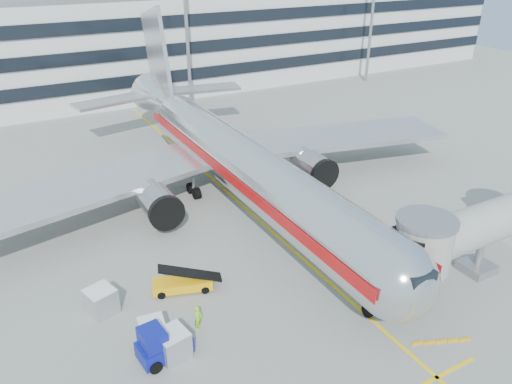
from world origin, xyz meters
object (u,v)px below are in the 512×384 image
cargo_container_left (152,332)px  cargo_container_right (101,301)px  cargo_container_front (173,344)px  ramp_worker (198,318)px  main_jet (233,157)px  baggage_tug (161,345)px  belt_loader (183,283)px

cargo_container_left → cargo_container_right: size_ratio=0.80×
cargo_container_left → cargo_container_front: 1.82m
ramp_worker → main_jet: bearing=13.9°
baggage_tug → ramp_worker: 3.14m
baggage_tug → main_jet: bearing=51.8°
cargo_container_right → ramp_worker: bearing=-42.7°
main_jet → cargo_container_left: (-13.18, -15.24, -3.41)m
baggage_tug → cargo_container_front: baggage_tug is taller
baggage_tug → cargo_container_right: 6.20m
baggage_tug → cargo_container_right: (-2.09, 5.84, -0.08)m
cargo_container_right → belt_loader: bearing=-3.3°
belt_loader → baggage_tug: (-3.50, -5.52, 0.41)m
baggage_tug → cargo_container_right: bearing=109.7°
baggage_tug → ramp_worker: size_ratio=1.85×
belt_loader → cargo_container_front: belt_loader is taller
ramp_worker → belt_loader: bearing=39.3°
belt_loader → ramp_worker: belt_loader is taller
main_jet → ramp_worker: main_jet is taller
baggage_tug → cargo_container_front: bearing=-18.8°
belt_loader → cargo_container_left: 5.38m
cargo_container_left → cargo_container_right: bearing=115.2°
cargo_container_front → ramp_worker: (2.24, 1.46, -0.04)m
main_jet → cargo_container_front: bearing=-126.5°
cargo_container_front → ramp_worker: bearing=33.2°
cargo_container_front → belt_loader: bearing=63.6°
belt_loader → ramp_worker: bearing=-98.2°
cargo_container_front → ramp_worker: 2.67m
cargo_container_right → ramp_worker: (4.98, -4.60, -0.04)m
baggage_tug → cargo_container_left: 1.48m
main_jet → cargo_container_left: size_ratio=29.50×
belt_loader → cargo_container_front: 6.42m
belt_loader → cargo_container_front: bearing=-116.4°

